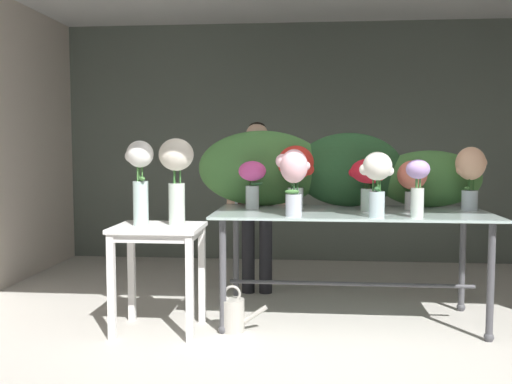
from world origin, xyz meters
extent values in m
plane|color=beige|center=(0.00, 1.96, 0.00)|extent=(8.65, 8.65, 0.00)
cube|color=slate|center=(0.00, 3.93, 1.39)|extent=(5.89, 0.12, 2.79)
cube|color=silver|center=(0.33, 1.50, 0.85)|extent=(2.08, 0.95, 0.02)
cylinder|color=#4C4C51|center=(-0.61, 1.13, 0.42)|extent=(0.05, 0.05, 0.84)
sphere|color=#4C4C51|center=(-0.61, 1.13, 0.03)|extent=(0.07, 0.07, 0.07)
cylinder|color=#4C4C51|center=(1.27, 1.13, 0.42)|extent=(0.05, 0.05, 0.84)
sphere|color=#4C4C51|center=(1.27, 1.13, 0.03)|extent=(0.07, 0.07, 0.07)
cylinder|color=#4C4C51|center=(-0.61, 1.87, 0.42)|extent=(0.05, 0.05, 0.84)
sphere|color=#4C4C51|center=(-0.61, 1.87, 0.03)|extent=(0.07, 0.07, 0.07)
cylinder|color=#4C4C51|center=(1.27, 1.87, 0.42)|extent=(0.05, 0.05, 0.84)
sphere|color=#4C4C51|center=(1.27, 1.87, 0.03)|extent=(0.07, 0.07, 0.07)
cylinder|color=#4C4C51|center=(0.33, 1.50, 0.30)|extent=(1.88, 0.03, 0.03)
cube|color=white|center=(-1.09, 1.14, 0.77)|extent=(0.64, 0.54, 0.03)
cube|color=white|center=(-1.09, 1.14, 0.72)|extent=(0.58, 0.48, 0.06)
cube|color=white|center=(-1.37, 0.92, 0.38)|extent=(0.05, 0.05, 0.75)
cube|color=white|center=(-0.81, 0.92, 0.38)|extent=(0.05, 0.05, 0.75)
cube|color=white|center=(-1.37, 1.37, 0.38)|extent=(0.05, 0.05, 0.75)
cube|color=white|center=(-0.81, 1.37, 0.38)|extent=(0.05, 0.05, 0.75)
cylinder|color=#232328|center=(-0.55, 2.30, 0.41)|extent=(0.12, 0.12, 0.81)
cylinder|color=#232328|center=(-0.39, 2.30, 0.41)|extent=(0.12, 0.12, 0.81)
cube|color=#B2BCC6|center=(-0.47, 2.30, 1.10)|extent=(0.38, 0.22, 0.57)
cube|color=black|center=(-0.47, 2.19, 1.06)|extent=(0.32, 0.02, 0.69)
cylinder|color=#D8AD8E|center=(-0.71, 2.30, 1.11)|extent=(0.09, 0.09, 0.55)
cylinder|color=#D8AD8E|center=(-0.23, 2.30, 1.11)|extent=(0.09, 0.09, 0.55)
sphere|color=#D8AD8E|center=(-0.47, 2.30, 1.47)|extent=(0.20, 0.20, 0.20)
ellipsoid|color=black|center=(-0.47, 2.32, 1.54)|extent=(0.15, 0.15, 0.09)
ellipsoid|color=#477F3D|center=(-0.39, 1.85, 1.18)|extent=(1.07, 0.26, 0.63)
ellipsoid|color=#28562D|center=(0.33, 1.85, 1.17)|extent=(0.89, 0.22, 0.61)
ellipsoid|color=#477F3D|center=(0.98, 1.85, 1.10)|extent=(0.85, 0.21, 0.46)
cylinder|color=silver|center=(0.81, 1.65, 0.94)|extent=(0.11, 0.11, 0.14)
cylinder|color=#9EBCB2|center=(0.81, 1.65, 0.90)|extent=(0.10, 0.10, 0.06)
cylinder|color=#477F3D|center=(0.83, 1.65, 0.97)|extent=(0.01, 0.01, 0.19)
cylinder|color=#477F3D|center=(0.79, 1.67, 0.97)|extent=(0.01, 0.01, 0.19)
cylinder|color=#477F3D|center=(0.80, 1.63, 0.97)|extent=(0.01, 0.01, 0.19)
ellipsoid|color=#EF7A60|center=(0.81, 1.65, 1.14)|extent=(0.23, 0.23, 0.23)
sphere|color=#EF7A60|center=(0.90, 1.64, 1.16)|extent=(0.06, 0.06, 0.06)
ellipsoid|color=#2D6028|center=(0.79, 1.65, 1.03)|extent=(0.11, 0.06, 0.03)
cylinder|color=silver|center=(0.47, 1.53, 0.95)|extent=(0.13, 0.13, 0.17)
cylinder|color=#9EBCB2|center=(0.47, 1.53, 0.90)|extent=(0.12, 0.12, 0.07)
cylinder|color=#2D6028|center=(0.50, 1.54, 0.99)|extent=(0.01, 0.01, 0.24)
cylinder|color=#2D6028|center=(0.47, 1.56, 0.99)|extent=(0.01, 0.01, 0.24)
cylinder|color=#2D6028|center=(0.44, 1.53, 0.99)|extent=(0.01, 0.01, 0.24)
cylinder|color=#2D6028|center=(0.46, 1.51, 0.99)|extent=(0.01, 0.01, 0.24)
ellipsoid|color=red|center=(0.47, 1.53, 1.17)|extent=(0.29, 0.29, 0.19)
sphere|color=red|center=(0.35, 1.55, 1.16)|extent=(0.07, 0.07, 0.07)
sphere|color=red|center=(0.56, 1.55, 1.18)|extent=(0.11, 0.11, 0.11)
ellipsoid|color=#477F3D|center=(0.49, 1.57, 1.06)|extent=(0.10, 0.10, 0.03)
cylinder|color=silver|center=(-0.44, 1.59, 0.96)|extent=(0.11, 0.11, 0.19)
cylinder|color=#9EBCB2|center=(-0.44, 1.59, 0.90)|extent=(0.10, 0.10, 0.08)
cylinder|color=#387033|center=(-0.42, 1.59, 1.00)|extent=(0.01, 0.01, 0.24)
cylinder|color=#387033|center=(-0.45, 1.61, 1.00)|extent=(0.01, 0.01, 0.24)
cylinder|color=#387033|center=(-0.46, 1.59, 1.00)|extent=(0.01, 0.01, 0.24)
cylinder|color=#387033|center=(-0.44, 1.56, 1.00)|extent=(0.01, 0.01, 0.24)
ellipsoid|color=#E54C9E|center=(-0.44, 1.59, 1.17)|extent=(0.22, 0.22, 0.16)
ellipsoid|color=#28562D|center=(-0.40, 1.56, 1.07)|extent=(0.10, 0.05, 0.03)
cylinder|color=silver|center=(-0.10, 1.13, 0.94)|extent=(0.12, 0.12, 0.16)
cylinder|color=#9EBCB2|center=(-0.10, 1.13, 0.90)|extent=(0.11, 0.11, 0.07)
cylinder|color=#28562D|center=(-0.07, 1.14, 1.01)|extent=(0.01, 0.01, 0.28)
cylinder|color=#28562D|center=(-0.10, 1.16, 1.01)|extent=(0.01, 0.01, 0.28)
cylinder|color=#28562D|center=(-0.12, 1.13, 1.01)|extent=(0.01, 0.01, 0.28)
cylinder|color=#28562D|center=(-0.10, 1.11, 1.01)|extent=(0.01, 0.01, 0.28)
ellipsoid|color=#EFB2BC|center=(-0.10, 1.13, 1.22)|extent=(0.20, 0.20, 0.24)
sphere|color=#EFB2BC|center=(-0.18, 1.16, 1.26)|extent=(0.10, 0.10, 0.10)
sphere|color=#EFB2BC|center=(-0.02, 1.13, 1.22)|extent=(0.06, 0.06, 0.06)
ellipsoid|color=#477F3D|center=(-0.11, 1.10, 1.04)|extent=(0.10, 0.05, 0.03)
cylinder|color=silver|center=(0.76, 1.16, 0.97)|extent=(0.09, 0.09, 0.21)
cylinder|color=#9EBCB2|center=(0.76, 1.16, 0.91)|extent=(0.08, 0.08, 0.09)
cylinder|color=#477F3D|center=(0.78, 1.16, 1.02)|extent=(0.01, 0.01, 0.29)
cylinder|color=#477F3D|center=(0.76, 1.18, 1.02)|extent=(0.01, 0.01, 0.29)
cylinder|color=#477F3D|center=(0.76, 1.15, 1.02)|extent=(0.01, 0.01, 0.29)
ellipsoid|color=#B28ED1|center=(0.76, 1.16, 1.20)|extent=(0.16, 0.16, 0.14)
cylinder|color=silver|center=(1.26, 1.67, 0.94)|extent=(0.12, 0.12, 0.15)
cylinder|color=#9EBCB2|center=(1.26, 1.67, 0.90)|extent=(0.11, 0.11, 0.06)
cylinder|color=#2D6028|center=(1.29, 1.67, 1.01)|extent=(0.01, 0.01, 0.28)
cylinder|color=#2D6028|center=(1.25, 1.69, 1.01)|extent=(0.01, 0.01, 0.28)
cylinder|color=#2D6028|center=(1.25, 1.64, 1.01)|extent=(0.01, 0.01, 0.28)
ellipsoid|color=#F4B78E|center=(1.26, 1.67, 1.23)|extent=(0.23, 0.23, 0.26)
sphere|color=#F4B78E|center=(1.19, 1.66, 1.18)|extent=(0.09, 0.09, 0.09)
sphere|color=#F4B78E|center=(1.34, 1.66, 1.24)|extent=(0.08, 0.08, 0.08)
ellipsoid|color=#477F3D|center=(1.23, 1.66, 1.04)|extent=(0.08, 0.11, 0.03)
cylinder|color=silver|center=(-0.10, 1.60, 0.95)|extent=(0.12, 0.12, 0.17)
cylinder|color=#9EBCB2|center=(-0.10, 1.60, 0.90)|extent=(0.11, 0.11, 0.07)
cylinder|color=#2D6028|center=(-0.08, 1.60, 1.01)|extent=(0.01, 0.01, 0.28)
cylinder|color=#2D6028|center=(-0.10, 1.62, 1.01)|extent=(0.01, 0.01, 0.28)
cylinder|color=#2D6028|center=(-0.12, 1.61, 1.01)|extent=(0.01, 0.01, 0.28)
cylinder|color=#2D6028|center=(-0.09, 1.59, 1.01)|extent=(0.01, 0.01, 0.28)
ellipsoid|color=red|center=(-0.10, 1.60, 1.23)|extent=(0.29, 0.29, 0.27)
sphere|color=red|center=(-0.18, 1.57, 1.25)|extent=(0.10, 0.10, 0.10)
sphere|color=red|center=(0.00, 1.57, 1.18)|extent=(0.09, 0.09, 0.09)
ellipsoid|color=#387033|center=(-0.12, 1.59, 1.06)|extent=(0.05, 0.10, 0.03)
cylinder|color=silver|center=(0.48, 1.12, 0.96)|extent=(0.11, 0.11, 0.18)
cylinder|color=#9EBCB2|center=(0.48, 1.12, 0.90)|extent=(0.10, 0.10, 0.08)
cylinder|color=#387033|center=(0.50, 1.12, 1.02)|extent=(0.01, 0.01, 0.29)
cylinder|color=#387033|center=(0.48, 1.15, 1.02)|extent=(0.01, 0.01, 0.29)
cylinder|color=#387033|center=(0.45, 1.13, 1.02)|extent=(0.01, 0.01, 0.29)
cylinder|color=#387033|center=(0.48, 1.11, 1.02)|extent=(0.01, 0.01, 0.29)
ellipsoid|color=white|center=(0.48, 1.12, 1.22)|extent=(0.20, 0.20, 0.20)
sphere|color=white|center=(0.40, 1.13, 1.20)|extent=(0.08, 0.08, 0.08)
sphere|color=white|center=(0.56, 1.11, 1.19)|extent=(0.07, 0.07, 0.07)
ellipsoid|color=#28562D|center=(0.48, 1.11, 1.07)|extent=(0.06, 0.11, 0.03)
cylinder|color=silver|center=(-1.22, 1.14, 0.95)|extent=(0.11, 0.11, 0.32)
cylinder|color=#9EBCB2|center=(-1.22, 1.14, 0.86)|extent=(0.10, 0.10, 0.14)
cylinder|color=#477F3D|center=(-1.20, 1.15, 1.02)|extent=(0.01, 0.01, 0.45)
cylinder|color=#477F3D|center=(-1.23, 1.16, 1.02)|extent=(0.01, 0.01, 0.45)
cylinder|color=#477F3D|center=(-1.23, 1.13, 1.02)|extent=(0.01, 0.01, 0.45)
ellipsoid|color=white|center=(-1.22, 1.14, 1.31)|extent=(0.19, 0.19, 0.19)
sphere|color=white|center=(-1.29, 1.17, 1.29)|extent=(0.10, 0.10, 0.10)
ellipsoid|color=#477F3D|center=(-1.19, 1.11, 1.13)|extent=(0.09, 0.11, 0.03)
cylinder|color=silver|center=(-0.96, 1.20, 0.94)|extent=(0.12, 0.12, 0.31)
cylinder|color=#9EBCB2|center=(-0.96, 1.20, 0.85)|extent=(0.11, 0.11, 0.13)
cylinder|color=#387033|center=(-0.93, 1.20, 1.01)|extent=(0.01, 0.01, 0.44)
cylinder|color=#387033|center=(-0.98, 1.22, 1.01)|extent=(0.01, 0.01, 0.44)
cylinder|color=#387033|center=(-0.97, 1.17, 1.01)|extent=(0.01, 0.01, 0.44)
ellipsoid|color=silver|center=(-0.96, 1.20, 1.30)|extent=(0.25, 0.25, 0.24)
sphere|color=silver|center=(-1.03, 1.22, 1.31)|extent=(0.10, 0.10, 0.10)
cylinder|color=#B7B2A8|center=(-0.55, 1.18, 0.12)|extent=(0.18, 0.18, 0.24)
cylinder|color=#B7B2A8|center=(-0.38, 1.18, 0.13)|extent=(0.18, 0.04, 0.14)
torus|color=#B7B2A8|center=(-0.55, 1.18, 0.28)|extent=(0.13, 0.02, 0.13)
camera|label=1|loc=(0.01, -2.92, 1.37)|focal=40.25mm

